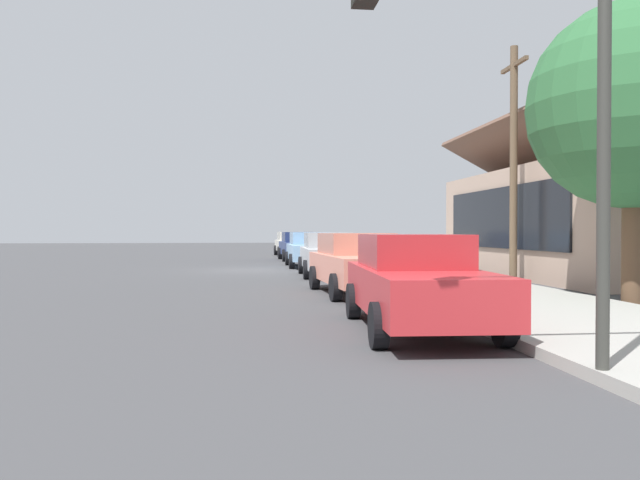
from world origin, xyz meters
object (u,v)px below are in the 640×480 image
shade_tree (633,106)px  utility_pole_wooden (514,159)px  car_navy (298,246)px  car_ivory (290,244)px  car_silver (329,254)px  car_cherry (417,281)px  fire_hydrant_red (360,260)px  traffic_light_main (509,55)px  car_coral (358,263)px  car_skyblue (309,249)px

shade_tree → utility_pole_wooden: utility_pole_wooden is taller
car_navy → shade_tree: (22.03, 5.59, 3.57)m
shade_tree → utility_pole_wooden: bearing=-179.9°
car_ivory → car_silver: same height
shade_tree → utility_pole_wooden: 6.08m
car_cherry → fire_hydrant_red: car_cherry is taller
car_cherry → traffic_light_main: 4.63m
fire_hydrant_red → utility_pole_wooden: bearing=37.3°
car_silver → fire_hydrant_red: bearing=139.6°
car_coral → car_ivory: bearing=177.0°
car_coral → car_cherry: same height
car_silver → car_ivory: bearing=-178.3°
car_cherry → utility_pole_wooden: bearing=150.3°
car_coral → traffic_light_main: (9.68, -0.16, 2.67)m
car_skyblue → utility_pole_wooden: bearing=30.7°
car_cherry → traffic_light_main: traffic_light_main is taller
shade_tree → fire_hydrant_red: bearing=-160.5°
car_cherry → car_navy: bearing=-177.0°
shade_tree → traffic_light_main: size_ratio=1.28×
car_silver → traffic_light_main: bearing=0.5°
car_navy → shade_tree: shade_tree is taller
shade_tree → traffic_light_main: shade_tree is taller
car_navy → fire_hydrant_red: size_ratio=6.62×
car_skyblue → car_cherry: size_ratio=0.95×
car_cherry → car_ivory: bearing=-177.0°
car_silver → car_cherry: bearing=0.6°
car_ivory → car_coral: (24.80, 0.08, 0.00)m
car_skyblue → traffic_light_main: size_ratio=0.89×
car_navy → utility_pole_wooden: utility_pole_wooden is taller
car_silver → utility_pole_wooden: utility_pole_wooden is taller
car_cherry → fire_hydrant_red: (-13.95, 1.59, -0.32)m
car_silver → traffic_light_main: size_ratio=0.88×
car_coral → traffic_light_main: size_ratio=0.95×
car_navy → car_skyblue: (6.47, -0.01, 0.00)m
car_cherry → fire_hydrant_red: 14.04m
car_ivory → fire_hydrant_red: 16.84m
car_ivory → utility_pole_wooden: size_ratio=0.63×
utility_pole_wooden → car_silver: bearing=-123.6°
car_navy → car_skyblue: size_ratio=1.01×
car_ivory → utility_pole_wooden: bearing=12.2°
car_skyblue → fire_hydrant_red: 4.54m
shade_tree → utility_pole_wooden: (-6.07, -0.01, -0.46)m
car_skyblue → car_silver: same height
car_cherry → shade_tree: (-2.63, 5.60, 3.57)m
car_silver → utility_pole_wooden: size_ratio=0.61×
car_navy → car_silver: (12.34, 0.13, -0.00)m
car_navy → car_silver: size_ratio=1.02×
car_silver → car_coral: bearing=0.8°
car_skyblue → shade_tree: shade_tree is taller
fire_hydrant_red → shade_tree: bearing=19.5°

